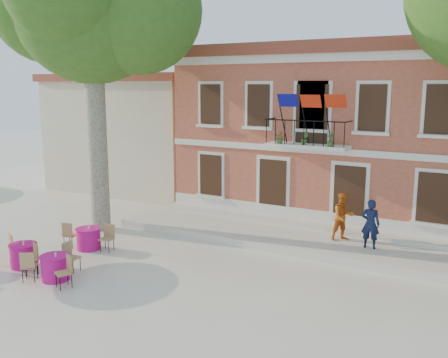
% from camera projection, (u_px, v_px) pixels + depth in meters
% --- Properties ---
extents(ground, '(90.00, 90.00, 0.00)m').
position_uv_depth(ground, '(184.00, 268.00, 16.08)').
color(ground, beige).
rests_on(ground, ground).
extents(main_building, '(13.50, 9.59, 7.50)m').
position_uv_depth(main_building, '(342.00, 130.00, 22.92)').
color(main_building, '#C16245').
rests_on(main_building, ground).
extents(neighbor_west, '(9.40, 9.40, 6.40)m').
position_uv_depth(neighbor_west, '(155.00, 130.00, 29.50)').
color(neighbor_west, beige).
rests_on(neighbor_west, ground).
extents(terrace, '(14.00, 3.40, 0.30)m').
position_uv_depth(terrace, '(294.00, 237.00, 18.82)').
color(terrace, silver).
rests_on(terrace, ground).
extents(plane_tree_west, '(6.06, 6.06, 11.89)m').
position_uv_depth(plane_tree_west, '(91.00, 6.00, 18.86)').
color(plane_tree_west, '#A59E84').
rests_on(plane_tree_west, ground).
extents(pedestrian_navy, '(0.65, 0.46, 1.71)m').
position_uv_depth(pedestrian_navy, '(370.00, 224.00, 17.01)').
color(pedestrian_navy, '#101937').
rests_on(pedestrian_navy, terrace).
extents(pedestrian_orange, '(1.06, 1.05, 1.73)m').
position_uv_depth(pedestrian_orange, '(343.00, 217.00, 17.89)').
color(pedestrian_orange, '#C25A16').
rests_on(pedestrian_orange, terrace).
extents(cafe_table_0, '(1.93, 1.15, 0.95)m').
position_uv_depth(cafe_table_0, '(24.00, 254.00, 16.13)').
color(cafe_table_0, '#C71275').
rests_on(cafe_table_0, ground).
extents(cafe_table_1, '(1.86, 1.71, 0.95)m').
position_uv_depth(cafe_table_1, '(55.00, 266.00, 15.05)').
color(cafe_table_1, '#C71275').
rests_on(cafe_table_1, ground).
extents(cafe_table_3, '(1.97, 0.90, 0.95)m').
position_uv_depth(cafe_table_3, '(88.00, 238.00, 17.90)').
color(cafe_table_3, '#C71275').
rests_on(cafe_table_3, ground).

